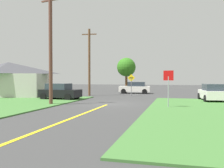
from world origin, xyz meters
name	(u,v)px	position (x,y,z in m)	size (l,w,h in m)	color
ground_plane	(110,104)	(0.00, 0.00, 0.00)	(120.00, 120.00, 0.00)	#383838
lane_stripe_center	(71,118)	(0.00, -8.00, 0.01)	(0.20, 14.00, 0.01)	yellow
stop_sign	(168,82)	(4.88, -1.99, 1.89)	(0.71, 0.14, 2.70)	#9EA0A8
parked_car_near_building	(60,92)	(-5.90, 2.48, 0.80)	(4.16, 2.28, 1.62)	black
car_on_crossroad	(213,93)	(8.72, 4.29, 0.81)	(2.40, 4.31, 1.62)	white
car_approaching_junction	(135,88)	(-0.16, 14.16, 0.80)	(4.36, 2.15, 1.62)	white
utility_pole_near	(51,47)	(-4.41, -2.08, 4.69)	(1.78, 0.52, 9.14)	brown
utility_pole_mid	(89,61)	(-4.90, 8.40, 4.21)	(1.80, 0.29, 8.16)	brown
direction_sign	(131,82)	(0.23, 8.85, 1.64)	(0.90, 0.10, 2.63)	slate
oak_tree_left	(126,67)	(-2.63, 20.18, 3.95)	(3.12, 3.12, 5.54)	brown
barn	(9,79)	(-13.57, 4.69, 2.01)	(9.55, 6.72, 4.02)	beige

